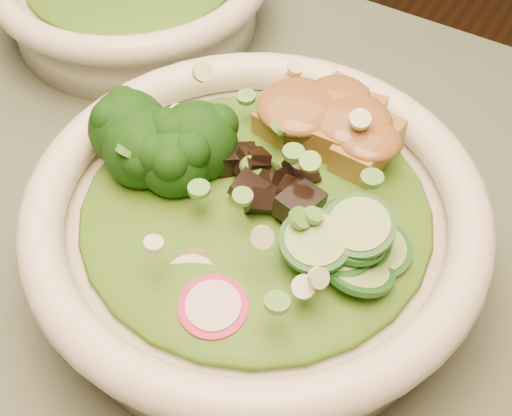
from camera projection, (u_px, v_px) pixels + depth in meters
The scene contains 9 objects.
salad_bowl at pixel (256, 229), 0.43m from camera, with size 0.27×0.27×0.07m.
lettuce_bed at pixel (256, 207), 0.42m from camera, with size 0.21×0.21×0.02m, color #235512.
broccoli_florets at pixel (167, 145), 0.43m from camera, with size 0.08×0.07×0.04m, color black, non-canonical shape.
radish_slices at pixel (186, 283), 0.38m from camera, with size 0.11×0.04×0.02m, color #B60E4F, non-canonical shape.
cucumber_slices at pixel (355, 248), 0.38m from camera, with size 0.07×0.07×0.04m, color #94C56D, non-canonical shape.
mushroom_heap at pixel (268, 178), 0.41m from camera, with size 0.07×0.07×0.04m, color black, non-canonical shape.
tofu_cubes at pixel (319, 131), 0.44m from camera, with size 0.09×0.06×0.04m, color olive, non-canonical shape.
peanut_sauce at pixel (320, 115), 0.43m from camera, with size 0.07×0.06×0.02m, color brown.
scallion_garnish at pixel (256, 178), 0.40m from camera, with size 0.20×0.20×0.02m, color #539C37, non-canonical shape.
Camera 1 is at (0.07, -0.14, 1.13)m, focal length 50.00 mm.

